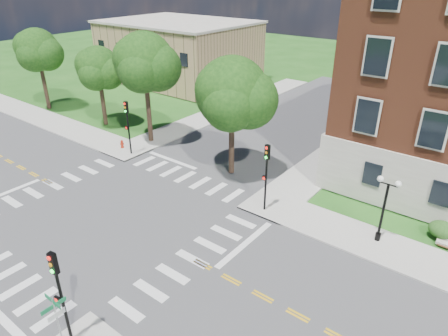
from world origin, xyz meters
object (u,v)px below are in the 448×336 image
Objects in this scene: traffic_signal_nw at (128,121)px; street_sign_pole at (57,316)px; twin_lamp_west at (384,206)px; fire_hydrant at (122,144)px; traffic_signal_ne at (266,169)px; traffic_signal_se at (59,287)px.

traffic_signal_nw is 20.88m from street_sign_pole.
twin_lamp_west reaches higher than fire_hydrant.
street_sign_pole reaches higher than fire_hydrant.
twin_lamp_west is 23.50m from fire_hydrant.
traffic_signal_nw reaches higher than twin_lamp_west.
traffic_signal_nw is 1.55× the size of street_sign_pole.
traffic_signal_ne is at bearing -3.28° from fire_hydrant.
street_sign_pole is (13.96, -15.50, -0.88)m from traffic_signal_nw.
twin_lamp_west is at bearing 1.91° from traffic_signal_nw.
fire_hydrant is at bearing 167.68° from traffic_signal_nw.
traffic_signal_se is 1.55× the size of street_sign_pole.
traffic_signal_ne is (0.96, 14.38, 0.00)m from traffic_signal_se.
traffic_signal_se is 6.40× the size of fire_hydrant.
traffic_signal_nw is at bearing -178.09° from twin_lamp_west.
traffic_signal_se is 20.14m from traffic_signal_nw.
fire_hydrant is at bearing 134.70° from traffic_signal_se.
traffic_signal_se is 1.00× the size of traffic_signal_nw.
street_sign_pole is at bearing -115.72° from twin_lamp_west.
traffic_signal_ne is at bearing -2.24° from traffic_signal_nw.
traffic_signal_ne reaches higher than street_sign_pole.
traffic_signal_se is 14.41m from traffic_signal_ne.
traffic_signal_ne is at bearing -169.97° from twin_lamp_west.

